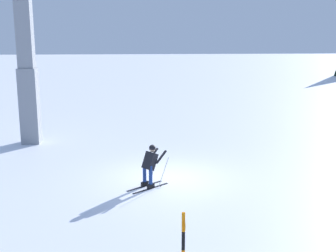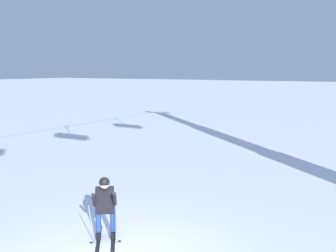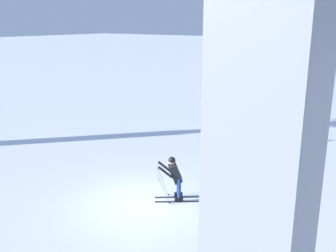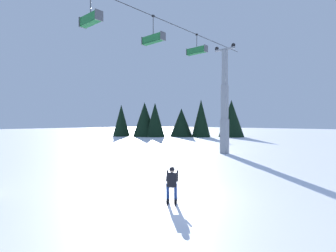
# 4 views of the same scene
# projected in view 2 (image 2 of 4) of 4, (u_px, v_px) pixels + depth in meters

# --- Properties ---
(skier_carving_main) EXTENTS (1.56, 1.37, 1.67)m
(skier_carving_main) POSITION_uv_depth(u_px,v_px,m) (105.00, 204.00, 9.70)
(skier_carving_main) COLOR black
(skier_carving_main) RESTS_ON ground_plane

